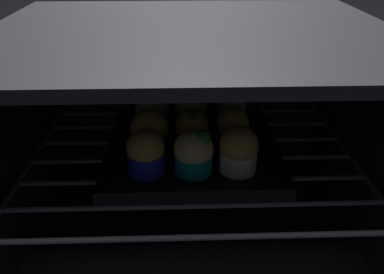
{
  "coord_description": "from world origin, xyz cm",
  "views": [
    {
      "loc": [
        -1.97,
        -35.01,
        48.43
      ],
      "look_at": [
        0.0,
        23.31,
        17.15
      ],
      "focal_mm": 37.01,
      "sensor_mm": 36.0,
      "label": 1
    }
  ],
  "objects": [
    {
      "name": "muffin_row1_col2",
      "position": [
        6.77,
        23.65,
        18.46
      ],
      "size": [
        5.71,
        5.71,
        7.09
      ],
      "color": "#7A238C",
      "rests_on": "baking_tray"
    },
    {
      "name": "muffin_row2_col1",
      "position": [
        0.15,
        30.27,
        18.65
      ],
      "size": [
        6.05,
        6.05,
        7.78
      ],
      "color": "red",
      "rests_on": "baking_tray"
    },
    {
      "name": "muffin_row1_col1",
      "position": [
        0.19,
        23.48,
        18.36
      ],
      "size": [
        5.71,
        5.71,
        6.76
      ],
      "color": "#1928B7",
      "rests_on": "baking_tray"
    },
    {
      "name": "oven_cavity",
      "position": [
        0.0,
        26.25,
        17.0
      ],
      "size": [
        59.0,
        47.0,
        37.0
      ],
      "color": "black",
      "rests_on": "ground"
    },
    {
      "name": "baking_tray",
      "position": [
        0.0,
        23.31,
        14.7
      ],
      "size": [
        28.16,
        28.16,
        2.2
      ],
      "color": "black",
      "rests_on": "oven_rack"
    },
    {
      "name": "muffin_row0_col1",
      "position": [
        0.27,
        15.94,
        18.45
      ],
      "size": [
        6.0,
        6.0,
        7.12
      ],
      "color": "#0C8C84",
      "rests_on": "baking_tray"
    },
    {
      "name": "muffin_row2_col0",
      "position": [
        -6.97,
        30.77,
        18.72
      ],
      "size": [
        6.16,
        6.16,
        7.4
      ],
      "color": "red",
      "rests_on": "baking_tray"
    },
    {
      "name": "oven_rack",
      "position": [
        0.0,
        22.0,
        13.6
      ],
      "size": [
        54.8,
        42.0,
        0.8
      ],
      "color": "#51515B",
      "rests_on": "oven_cavity"
    },
    {
      "name": "muffin_row0_col2",
      "position": [
        6.77,
        16.13,
        18.68
      ],
      "size": [
        5.92,
        5.92,
        7.29
      ],
      "color": "silver",
      "rests_on": "baking_tray"
    },
    {
      "name": "muffin_row1_col0",
      "position": [
        -6.94,
        22.95,
        18.52
      ],
      "size": [
        6.24,
        6.24,
        7.14
      ],
      "color": "#1928B7",
      "rests_on": "baking_tray"
    },
    {
      "name": "muffin_row2_col2",
      "position": [
        7.41,
        30.47,
        18.52
      ],
      "size": [
        5.71,
        5.71,
        7.38
      ],
      "color": "#7A238C",
      "rests_on": "baking_tray"
    },
    {
      "name": "muffin_row0_col0",
      "position": [
        -7.15,
        16.08,
        18.43
      ],
      "size": [
        5.71,
        5.71,
        7.0
      ],
      "color": "#1928B7",
      "rests_on": "baking_tray"
    }
  ]
}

